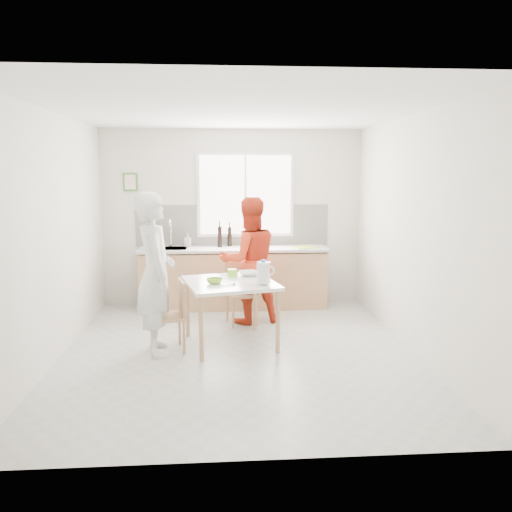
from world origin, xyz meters
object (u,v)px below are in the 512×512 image
at_px(chair_left, 172,312).
at_px(person_red, 249,261).
at_px(bowl_green, 214,281).
at_px(milk_jug, 264,272).
at_px(wine_bottle_a, 220,237).
at_px(person_white, 155,274).
at_px(dining_table, 230,288).
at_px(chair_far, 240,290).
at_px(bowl_white, 249,273).
at_px(wine_bottle_b, 230,236).

relative_size(chair_left, person_red, 0.48).
relative_size(chair_left, bowl_green, 4.37).
relative_size(milk_jug, wine_bottle_a, 0.84).
bearing_deg(wine_bottle_a, person_white, -109.97).
bearing_deg(bowl_green, chair_left, -172.63).
distance_m(dining_table, wine_bottle_a, 1.84).
distance_m(dining_table, chair_far, 0.92).
height_order(chair_far, person_white, person_white).
bearing_deg(bowl_green, person_white, -171.07).
xyz_separation_m(chair_far, bowl_green, (-0.34, -0.97, 0.34)).
bearing_deg(bowl_white, milk_jug, -74.19).
relative_size(person_white, person_red, 1.07).
height_order(chair_left, person_red, person_red).
bearing_deg(bowl_green, milk_jug, -10.56).
height_order(chair_left, milk_jug, milk_jug).
bearing_deg(dining_table, wine_bottle_b, 89.05).
distance_m(dining_table, wine_bottle_b, 1.92).
xyz_separation_m(chair_left, bowl_green, (0.49, 0.06, 0.35)).
height_order(chair_left, wine_bottle_a, wine_bottle_a).
xyz_separation_m(bowl_green, wine_bottle_a, (0.06, 1.89, 0.28)).
bearing_deg(wine_bottle_b, chair_far, -83.02).
height_order(person_white, bowl_green, person_white).
xyz_separation_m(dining_table, wine_bottle_b, (0.03, 1.88, 0.38)).
relative_size(chair_far, wine_bottle_a, 2.63).
xyz_separation_m(chair_left, bowl_white, (0.90, 0.47, 0.35)).
xyz_separation_m(dining_table, chair_left, (-0.67, -0.16, -0.24)).
height_order(person_red, bowl_white, person_red).
xyz_separation_m(chair_far, bowl_white, (0.08, -0.56, 0.34)).
bearing_deg(wine_bottle_a, milk_jug, -75.93).
bearing_deg(milk_jug, chair_far, 88.64).
bearing_deg(wine_bottle_a, bowl_green, -91.93).
height_order(chair_far, bowl_green, chair_far).
distance_m(person_red, wine_bottle_a, 1.00).
bearing_deg(chair_left, bowl_white, 104.20).
bearing_deg(wine_bottle_b, person_white, -112.83).
bearing_deg(person_white, dining_table, -90.00).
bearing_deg(dining_table, milk_jug, -27.71).
height_order(dining_table, person_red, person_red).
bearing_deg(person_red, wine_bottle_b, -88.96).
bearing_deg(person_red, person_white, 31.38).
height_order(chair_left, bowl_white, bowl_white).
bearing_deg(chair_left, wine_bottle_b, 147.80).
bearing_deg(milk_jug, person_white, 166.72).
height_order(dining_table, chair_left, chair_left).
xyz_separation_m(person_red, wine_bottle_a, (-0.40, 0.89, 0.22)).
bearing_deg(person_white, bowl_green, -94.29).
bearing_deg(chair_left, person_white, -90.00).
bearing_deg(dining_table, chair_far, 79.95).
xyz_separation_m(chair_far, wine_bottle_a, (-0.27, 0.92, 0.62)).
bearing_deg(chair_left, bowl_green, 84.15).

